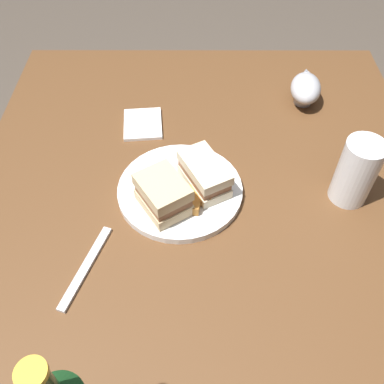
{
  "coord_description": "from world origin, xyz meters",
  "views": [
    {
      "loc": [
        0.53,
        -0.02,
        1.43
      ],
      "look_at": [
        -0.02,
        -0.02,
        0.78
      ],
      "focal_mm": 39.64,
      "sensor_mm": 36.0,
      "label": 1
    }
  ],
  "objects_px": {
    "plate": "(180,190)",
    "fork": "(86,267)",
    "sandwich_half_left": "(163,193)",
    "sandwich_half_right": "(206,174)",
    "gravy_boat": "(306,88)",
    "pint_glass": "(355,175)",
    "napkin": "(143,124)"
  },
  "relations": [
    {
      "from": "plate",
      "to": "fork",
      "type": "xyz_separation_m",
      "value": [
        0.18,
        -0.17,
        -0.0
      ]
    },
    {
      "from": "sandwich_half_left",
      "to": "sandwich_half_right",
      "type": "distance_m",
      "value": 0.1
    },
    {
      "from": "sandwich_half_right",
      "to": "gravy_boat",
      "type": "height_order",
      "value": "sandwich_half_right"
    },
    {
      "from": "fork",
      "to": "pint_glass",
      "type": "bearing_deg",
      "value": -52.74
    },
    {
      "from": "plate",
      "to": "pint_glass",
      "type": "distance_m",
      "value": 0.35
    },
    {
      "from": "gravy_boat",
      "to": "napkin",
      "type": "relative_size",
      "value": 1.18
    },
    {
      "from": "plate",
      "to": "sandwich_half_right",
      "type": "distance_m",
      "value": 0.07
    },
    {
      "from": "sandwich_half_left",
      "to": "gravy_boat",
      "type": "relative_size",
      "value": 0.98
    },
    {
      "from": "napkin",
      "to": "sandwich_half_right",
      "type": "bearing_deg",
      "value": 35.82
    },
    {
      "from": "pint_glass",
      "to": "gravy_boat",
      "type": "bearing_deg",
      "value": -172.75
    },
    {
      "from": "plate",
      "to": "sandwich_half_left",
      "type": "relative_size",
      "value": 2.02
    },
    {
      "from": "gravy_boat",
      "to": "sandwich_half_left",
      "type": "bearing_deg",
      "value": -44.11
    },
    {
      "from": "plate",
      "to": "pint_glass",
      "type": "bearing_deg",
      "value": 88.76
    },
    {
      "from": "plate",
      "to": "fork",
      "type": "distance_m",
      "value": 0.25
    },
    {
      "from": "fork",
      "to": "napkin",
      "type": "bearing_deg",
      "value": 8.18
    },
    {
      "from": "sandwich_half_right",
      "to": "pint_glass",
      "type": "height_order",
      "value": "pint_glass"
    },
    {
      "from": "plate",
      "to": "sandwich_half_left",
      "type": "distance_m",
      "value": 0.07
    },
    {
      "from": "pint_glass",
      "to": "gravy_boat",
      "type": "relative_size",
      "value": 1.1
    },
    {
      "from": "pint_glass",
      "to": "gravy_boat",
      "type": "xyz_separation_m",
      "value": [
        -0.31,
        -0.04,
        -0.02
      ]
    },
    {
      "from": "sandwich_half_left",
      "to": "fork",
      "type": "height_order",
      "value": "sandwich_half_left"
    },
    {
      "from": "fork",
      "to": "sandwich_half_right",
      "type": "bearing_deg",
      "value": -30.41
    },
    {
      "from": "sandwich_half_right",
      "to": "pint_glass",
      "type": "distance_m",
      "value": 0.29
    },
    {
      "from": "sandwich_half_left",
      "to": "sandwich_half_right",
      "type": "relative_size",
      "value": 0.94
    },
    {
      "from": "fork",
      "to": "gravy_boat",
      "type": "bearing_deg",
      "value": -25.71
    },
    {
      "from": "sandwich_half_right",
      "to": "plate",
      "type": "bearing_deg",
      "value": -79.01
    },
    {
      "from": "sandwich_half_right",
      "to": "gravy_boat",
      "type": "relative_size",
      "value": 1.04
    },
    {
      "from": "napkin",
      "to": "fork",
      "type": "bearing_deg",
      "value": -10.46
    },
    {
      "from": "plate",
      "to": "fork",
      "type": "height_order",
      "value": "plate"
    },
    {
      "from": "napkin",
      "to": "fork",
      "type": "relative_size",
      "value": 0.61
    },
    {
      "from": "napkin",
      "to": "fork",
      "type": "distance_m",
      "value": 0.4
    },
    {
      "from": "gravy_boat",
      "to": "pint_glass",
      "type": "bearing_deg",
      "value": 7.25
    },
    {
      "from": "sandwich_half_right",
      "to": "fork",
      "type": "relative_size",
      "value": 0.76
    }
  ]
}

